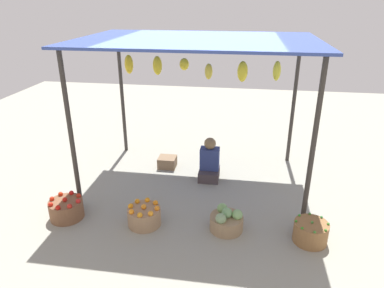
% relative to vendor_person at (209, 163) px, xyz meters
% --- Properties ---
extents(ground_plane, '(14.00, 14.00, 0.00)m').
position_rel_vendor_person_xyz_m(ground_plane, '(-0.21, -0.13, -0.30)').
color(ground_plane, gray).
extents(market_stall_structure, '(3.70, 2.53, 2.48)m').
position_rel_vendor_person_xyz_m(market_stall_structure, '(-0.22, -0.12, 2.00)').
color(market_stall_structure, '#38332D').
rests_on(market_stall_structure, ground).
extents(vendor_person, '(0.36, 0.44, 0.78)m').
position_rel_vendor_person_xyz_m(vendor_person, '(0.00, 0.00, 0.00)').
color(vendor_person, '#43393C').
rests_on(vendor_person, ground).
extents(basket_red_tomatoes, '(0.50, 0.50, 0.34)m').
position_rel_vendor_person_xyz_m(basket_red_tomatoes, '(-1.98, -1.56, -0.15)').
color(basket_red_tomatoes, brown).
rests_on(basket_red_tomatoes, ground).
extents(basket_oranges, '(0.48, 0.48, 0.33)m').
position_rel_vendor_person_xyz_m(basket_oranges, '(-0.78, -1.55, -0.16)').
color(basket_oranges, '#A07C5A').
rests_on(basket_oranges, ground).
extents(basket_cabbages, '(0.47, 0.47, 0.35)m').
position_rel_vendor_person_xyz_m(basket_cabbages, '(0.41, -1.50, -0.16)').
color(basket_cabbages, '#977A59').
rests_on(basket_cabbages, ground).
extents(basket_green_chilies, '(0.46, 0.46, 0.32)m').
position_rel_vendor_person_xyz_m(basket_green_chilies, '(1.54, -1.59, -0.15)').
color(basket_green_chilies, olive).
rests_on(basket_green_chilies, ground).
extents(wooden_crate_near_vendor, '(0.33, 0.31, 0.20)m').
position_rel_vendor_person_xyz_m(wooden_crate_near_vendor, '(-0.85, 0.32, -0.20)').
color(wooden_crate_near_vendor, '#86694C').
rests_on(wooden_crate_near_vendor, ground).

